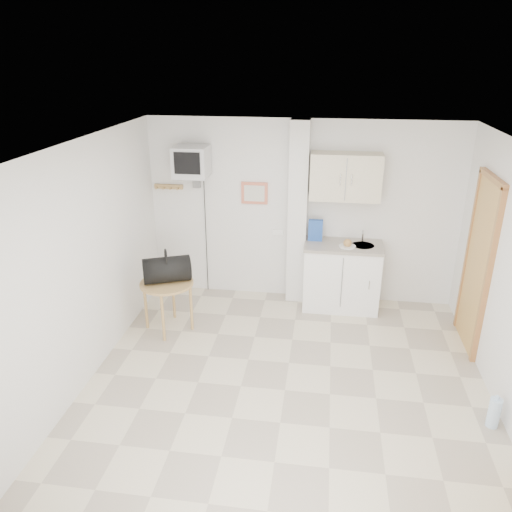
# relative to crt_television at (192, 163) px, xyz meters

# --- Properties ---
(ground) EXTENTS (4.50, 4.50, 0.00)m
(ground) POSITION_rel_crt_television_xyz_m (1.45, -2.02, -1.94)
(ground) COLOR beige
(ground) RESTS_ON ground
(room_envelope) EXTENTS (4.24, 4.54, 2.55)m
(room_envelope) POSITION_rel_crt_television_xyz_m (1.69, -1.93, -0.40)
(room_envelope) COLOR white
(room_envelope) RESTS_ON ground
(kitchenette) EXTENTS (1.03, 0.58, 2.10)m
(kitchenette) POSITION_rel_crt_television_xyz_m (2.02, -0.02, -1.13)
(kitchenette) COLOR white
(kitchenette) RESTS_ON ground
(crt_television) EXTENTS (0.44, 0.45, 2.15)m
(crt_television) POSITION_rel_crt_television_xyz_m (0.00, 0.00, 0.00)
(crt_television) COLOR slate
(crt_television) RESTS_ON ground
(round_table) EXTENTS (0.66, 0.66, 0.65)m
(round_table) POSITION_rel_crt_television_xyz_m (-0.12, -0.97, -1.36)
(round_table) COLOR tan
(round_table) RESTS_ON ground
(duffel_bag) EXTENTS (0.65, 0.51, 0.42)m
(duffel_bag) POSITION_rel_crt_television_xyz_m (-0.12, -0.94, -1.12)
(duffel_bag) COLOR black
(duffel_bag) RESTS_ON round_table
(water_bottle) EXTENTS (0.11, 0.11, 0.34)m
(water_bottle) POSITION_rel_crt_television_xyz_m (3.43, -2.27, -1.78)
(water_bottle) COLOR #BAD9F7
(water_bottle) RESTS_ON ground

